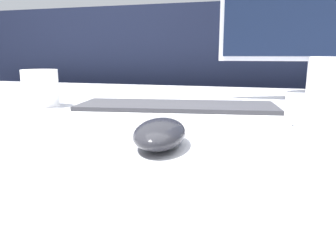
{
  "coord_description": "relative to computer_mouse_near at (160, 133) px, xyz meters",
  "views": [
    {
      "loc": [
        0.08,
        -0.68,
        0.82
      ],
      "look_at": [
        -0.04,
        -0.25,
        0.73
      ],
      "focal_mm": 35.0,
      "sensor_mm": 36.0,
      "label": 1
    }
  ],
  "objects": [
    {
      "name": "keyboard",
      "position": [
        -0.03,
        0.21,
        -0.01
      ],
      "size": [
        0.41,
        0.2,
        0.02
      ],
      "rotation": [
        0.0,
        0.0,
        0.16
      ],
      "color": "white",
      "rests_on": "desk"
    },
    {
      "name": "partition_panel",
      "position": [
        0.04,
        0.97,
        -0.21
      ],
      "size": [
        5.0,
        0.03,
        1.03
      ],
      "color": "black",
      "rests_on": "ground_plane"
    },
    {
      "name": "mug",
      "position": [
        -0.36,
        0.25,
        0.02
      ],
      "size": [
        0.08,
        0.08,
        0.08
      ],
      "color": "white",
      "rests_on": "desk"
    },
    {
      "name": "computer_mouse_near",
      "position": [
        0.0,
        0.0,
        0.0
      ],
      "size": [
        0.08,
        0.13,
        0.03
      ],
      "rotation": [
        0.0,
        0.0,
        0.16
      ],
      "color": "#232328",
      "rests_on": "desk"
    }
  ]
}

